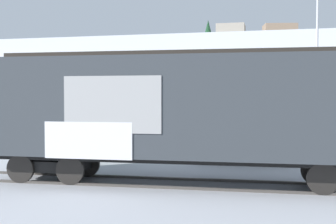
# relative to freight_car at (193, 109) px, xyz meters

# --- Properties ---
(ground_plane) EXTENTS (260.00, 260.00, 0.00)m
(ground_plane) POSITION_rel_freight_car_xyz_m (-0.80, 0.00, -2.40)
(ground_plane) COLOR #B2B5BC
(track) EXTENTS (60.01, 4.49, 0.08)m
(track) POSITION_rel_freight_car_xyz_m (-1.84, -0.08, -2.36)
(track) COLOR #4C4742
(track) RESTS_ON ground_plane
(freight_car) EXTENTS (13.50, 3.40, 4.24)m
(freight_car) POSITION_rel_freight_car_xyz_m (0.00, 0.00, 0.00)
(freight_car) COLOR #33383D
(freight_car) RESTS_ON ground_plane
(flagpole) EXTENTS (1.49, 0.43, 10.09)m
(flagpole) POSITION_rel_freight_car_xyz_m (4.97, 11.20, 3.86)
(flagpole) COLOR silver
(flagpole) RESTS_ON ground_plane
(hillside) EXTENTS (157.81, 41.63, 17.17)m
(hillside) POSITION_rel_freight_car_xyz_m (-0.74, 78.67, 4.23)
(hillside) COLOR silver
(hillside) RESTS_ON ground_plane
(parked_car_green) EXTENTS (4.47, 2.57, 1.74)m
(parked_car_green) POSITION_rel_freight_car_xyz_m (-5.36, 4.83, -1.54)
(parked_car_green) COLOR #1E5933
(parked_car_green) RESTS_ON ground_plane
(parked_car_tan) EXTENTS (4.18, 2.11, 1.63)m
(parked_car_tan) POSITION_rel_freight_car_xyz_m (1.30, 5.23, -1.58)
(parked_car_tan) COLOR #9E8966
(parked_car_tan) RESTS_ON ground_plane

